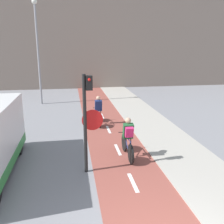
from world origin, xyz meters
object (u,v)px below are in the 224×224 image
Objects in this scene: cyclist_near at (128,139)px; cyclist_far at (98,112)px; street_lamp_far at (37,42)px; traffic_light_pole at (87,113)px.

cyclist_far is (-0.62, 4.17, -0.04)m from cyclist_near.
cyclist_near is (4.10, -9.71, -3.54)m from street_lamp_far.
street_lamp_far is 3.86× the size of cyclist_near.
traffic_light_pole reaches higher than cyclist_far.
traffic_light_pole is 0.46× the size of street_lamp_far.
street_lamp_far reaches higher than cyclist_far.
traffic_light_pole is 11.10m from street_lamp_far.
cyclist_far is (0.88, 5.01, -1.31)m from traffic_light_pole.
street_lamp_far reaches higher than traffic_light_pole.
traffic_light_pole is 5.25m from cyclist_far.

